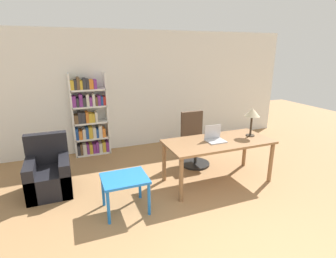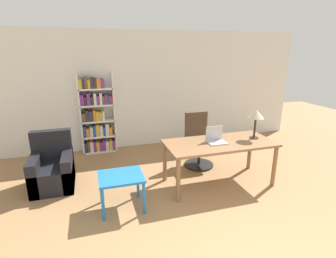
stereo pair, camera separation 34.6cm
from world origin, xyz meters
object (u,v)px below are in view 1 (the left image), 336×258
Objects in this scene: office_chair at (194,142)px; bookshelf at (89,119)px; laptop at (215,138)px; table_lamp at (252,113)px; armchair at (49,174)px; side_table_blue at (125,182)px; desk at (218,146)px.

bookshelf is (-1.90, 1.32, 0.35)m from office_chair.
office_chair is at bearing -34.72° from bookshelf.
bookshelf is (-1.87, 2.13, -0.01)m from laptop.
table_lamp is at bearing -48.71° from office_chair.
laptop is at bearing -179.91° from table_lamp.
table_lamp is 3.63m from armchair.
laptop is 0.29× the size of office_chair.
armchair reaches higher than side_table_blue.
side_table_blue is (-2.40, -0.30, -0.73)m from table_lamp.
desk is 1.72× the size of office_chair.
armchair reaches higher than desk.
armchair is (-1.05, 1.02, -0.16)m from side_table_blue.
armchair is (-2.69, 0.72, -0.53)m from laptop.
table_lamp is 1.30m from office_chair.
table_lamp is at bearing 1.52° from desk.
office_chair is (-0.03, 0.83, -0.22)m from desk.
desk is 1.76m from side_table_blue.
bookshelf reaches higher than desk.
table_lamp is 0.29× the size of bookshelf.
table_lamp is 2.53m from side_table_blue.
table_lamp is 3.40m from bookshelf.
desk is 2.90m from bookshelf.
desk is 0.86m from office_chair.
office_chair is at bearing 33.46° from side_table_blue.
office_chair is 1.69× the size of side_table_blue.
armchair is at bearing 168.20° from table_lamp.
desk is 2.91× the size of side_table_blue.
desk is 0.85m from table_lamp.
table_lamp is at bearing 0.09° from laptop.
office_chair is at bearing 87.53° from laptop.
table_lamp is 0.56× the size of armchair.
bookshelf is at bearing 59.65° from armchair.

